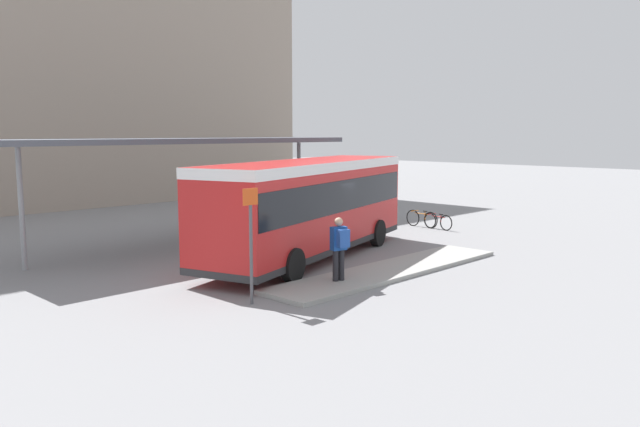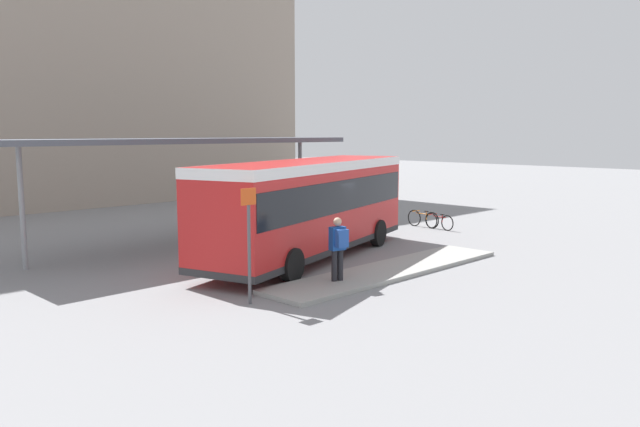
# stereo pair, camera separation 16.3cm
# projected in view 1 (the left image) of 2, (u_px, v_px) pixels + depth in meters

# --- Properties ---
(ground_plane) EXTENTS (120.00, 120.00, 0.00)m
(ground_plane) POSITION_uv_depth(u_px,v_px,m) (309.00, 258.00, 20.45)
(ground_plane) COLOR gray
(curb_island) EXTENTS (8.92, 1.80, 0.12)m
(curb_island) POSITION_uv_depth(u_px,v_px,m) (390.00, 270.00, 18.41)
(curb_island) COLOR #9E9E99
(curb_island) RESTS_ON ground_plane
(city_bus) EXTENTS (10.34, 5.30, 3.19)m
(city_bus) POSITION_uv_depth(u_px,v_px,m) (309.00, 202.00, 20.21)
(city_bus) COLOR red
(city_bus) RESTS_ON ground_plane
(pedestrian_waiting) EXTENTS (0.46, 0.51, 1.73)m
(pedestrian_waiting) POSITION_uv_depth(u_px,v_px,m) (340.00, 245.00, 16.70)
(pedestrian_waiting) COLOR #232328
(pedestrian_waiting) RESTS_ON curb_island
(bicycle_red) EXTENTS (0.48, 1.56, 0.68)m
(bicycle_red) POSITION_uv_depth(u_px,v_px,m) (438.00, 221.00, 26.53)
(bicycle_red) COLOR black
(bicycle_red) RESTS_ON ground_plane
(bicycle_orange) EXTENTS (0.48, 1.72, 0.74)m
(bicycle_orange) POSITION_uv_depth(u_px,v_px,m) (422.00, 219.00, 27.13)
(bicycle_orange) COLOR black
(bicycle_orange) RESTS_ON ground_plane
(station_shelter) EXTENTS (13.43, 3.14, 3.90)m
(station_shelter) POSITION_uv_depth(u_px,v_px,m) (184.00, 142.00, 22.30)
(station_shelter) COLOR #4C515B
(station_shelter) RESTS_ON ground_plane
(potted_planter_near_shelter) EXTENTS (0.71, 0.71, 1.11)m
(potted_planter_near_shelter) POSITION_uv_depth(u_px,v_px,m) (301.00, 228.00, 23.15)
(potted_planter_near_shelter) COLOR slate
(potted_planter_near_shelter) RESTS_ON ground_plane
(platform_sign) EXTENTS (0.44, 0.08, 2.80)m
(platform_sign) POSITION_uv_depth(u_px,v_px,m) (251.00, 240.00, 14.80)
(platform_sign) COLOR #4C4C51
(platform_sign) RESTS_ON ground_plane
(station_building) EXTENTS (29.49, 11.71, 19.64)m
(station_building) POSITION_uv_depth(u_px,v_px,m) (41.00, 35.00, 36.68)
(station_building) COLOR gray
(station_building) RESTS_ON ground_plane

